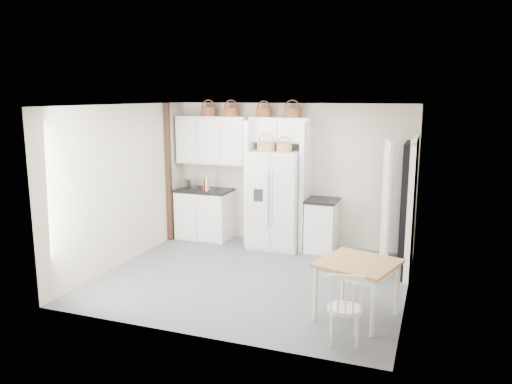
% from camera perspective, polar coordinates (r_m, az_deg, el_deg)
% --- Properties ---
extents(floor, '(4.50, 4.50, 0.00)m').
position_cam_1_polar(floor, '(7.74, -0.33, -9.72)').
color(floor, '#4E4F53').
rests_on(floor, ground).
extents(ceiling, '(4.50, 4.50, 0.00)m').
position_cam_1_polar(ceiling, '(7.24, -0.36, 9.90)').
color(ceiling, white).
rests_on(ceiling, wall_back).
extents(wall_back, '(4.50, 0.00, 4.50)m').
position_cam_1_polar(wall_back, '(9.26, 3.99, 2.04)').
color(wall_back, beige).
rests_on(wall_back, floor).
extents(wall_left, '(0.00, 4.00, 4.00)m').
position_cam_1_polar(wall_left, '(8.43, -14.84, 0.80)').
color(wall_left, beige).
rests_on(wall_left, floor).
extents(wall_right, '(0.00, 4.00, 4.00)m').
position_cam_1_polar(wall_right, '(6.94, 17.34, -1.48)').
color(wall_right, beige).
rests_on(wall_right, floor).
extents(refrigerator, '(0.91, 0.74, 1.77)m').
position_cam_1_polar(refrigerator, '(9.01, 2.36, -0.88)').
color(refrigerator, silver).
rests_on(refrigerator, floor).
extents(base_cab_left, '(1.00, 0.63, 0.92)m').
position_cam_1_polar(base_cab_left, '(9.72, -5.88, -2.59)').
color(base_cab_left, silver).
rests_on(base_cab_left, floor).
extents(base_cab_right, '(0.51, 0.61, 0.89)m').
position_cam_1_polar(base_cab_right, '(8.98, 7.52, -3.88)').
color(base_cab_right, silver).
rests_on(base_cab_right, floor).
extents(dining_table, '(1.08, 1.08, 0.73)m').
position_cam_1_polar(dining_table, '(6.45, 11.47, -10.87)').
color(dining_table, brown).
rests_on(dining_table, floor).
extents(windsor_chair, '(0.46, 0.43, 0.80)m').
position_cam_1_polar(windsor_chair, '(5.80, 10.10, -12.97)').
color(windsor_chair, silver).
rests_on(windsor_chair, floor).
extents(counter_left, '(1.04, 0.67, 0.04)m').
position_cam_1_polar(counter_left, '(9.62, -5.94, 0.21)').
color(counter_left, black).
rests_on(counter_left, base_cab_left).
extents(counter_right, '(0.55, 0.65, 0.04)m').
position_cam_1_polar(counter_right, '(8.88, 7.59, -0.96)').
color(counter_right, black).
rests_on(counter_right, base_cab_right).
extents(toaster, '(0.28, 0.20, 0.17)m').
position_cam_1_polar(toaster, '(9.73, -7.70, 0.93)').
color(toaster, silver).
rests_on(toaster, counter_left).
extents(cookbook_red, '(0.06, 0.15, 0.21)m').
position_cam_1_polar(cookbook_red, '(9.50, -5.79, 0.86)').
color(cookbook_red, '#AB2D1E').
rests_on(cookbook_red, counter_left).
extents(cookbook_cream, '(0.06, 0.17, 0.25)m').
position_cam_1_polar(cookbook_cream, '(9.48, -5.55, 0.96)').
color(cookbook_cream, beige).
rests_on(cookbook_cream, counter_left).
extents(basket_upper_b, '(0.30, 0.30, 0.17)m').
position_cam_1_polar(basket_upper_b, '(9.55, -5.44, 9.15)').
color(basket_upper_b, brown).
rests_on(basket_upper_b, upper_cabinet).
extents(basket_upper_c, '(0.30, 0.30, 0.17)m').
position_cam_1_polar(basket_upper_c, '(9.36, -2.86, 9.14)').
color(basket_upper_c, brown).
rests_on(basket_upper_c, upper_cabinet).
extents(basket_bridge_a, '(0.29, 0.29, 0.16)m').
position_cam_1_polar(basket_bridge_a, '(9.13, 0.90, 9.08)').
color(basket_bridge_a, brown).
rests_on(basket_bridge_a, bridge_cabinet).
extents(basket_bridge_b, '(0.31, 0.31, 0.17)m').
position_cam_1_polar(basket_bridge_b, '(8.97, 4.18, 9.05)').
color(basket_bridge_b, brown).
rests_on(basket_bridge_b, bridge_cabinet).
extents(basket_fridge_a, '(0.32, 0.32, 0.17)m').
position_cam_1_polar(basket_fridge_a, '(8.82, 1.15, 5.25)').
color(basket_fridge_a, brown).
rests_on(basket_fridge_a, refrigerator).
extents(basket_fridge_b, '(0.27, 0.27, 0.15)m').
position_cam_1_polar(basket_fridge_b, '(8.72, 3.25, 5.08)').
color(basket_fridge_b, brown).
rests_on(basket_fridge_b, refrigerator).
extents(upper_cabinet, '(1.40, 0.34, 0.90)m').
position_cam_1_polar(upper_cabinet, '(9.55, -4.97, 5.93)').
color(upper_cabinet, silver).
rests_on(upper_cabinet, wall_back).
extents(bridge_cabinet, '(1.12, 0.34, 0.45)m').
position_cam_1_polar(bridge_cabinet, '(9.04, 2.84, 7.10)').
color(bridge_cabinet, silver).
rests_on(bridge_cabinet, wall_back).
extents(fridge_panel_left, '(0.08, 0.60, 2.30)m').
position_cam_1_polar(fridge_panel_left, '(9.20, -0.49, 1.06)').
color(fridge_panel_left, silver).
rests_on(fridge_panel_left, floor).
extents(fridge_panel_right, '(0.08, 0.60, 2.30)m').
position_cam_1_polar(fridge_panel_right, '(8.90, 5.66, 0.67)').
color(fridge_panel_right, silver).
rests_on(fridge_panel_right, floor).
extents(trim_post, '(0.09, 0.09, 2.60)m').
position_cam_1_polar(trim_post, '(9.52, -9.96, 2.15)').
color(trim_post, '#372016').
rests_on(trim_post, floor).
extents(doorway_void, '(0.18, 0.85, 2.05)m').
position_cam_1_polar(doorway_void, '(7.98, 16.97, -1.89)').
color(doorway_void, black).
rests_on(doorway_void, floor).
extents(door_slab, '(0.21, 0.79, 2.05)m').
position_cam_1_polar(door_slab, '(8.33, 14.64, -1.23)').
color(door_slab, white).
rests_on(door_slab, floor).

